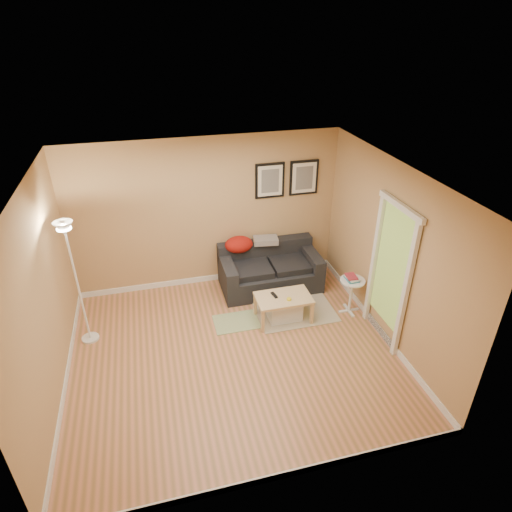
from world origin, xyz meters
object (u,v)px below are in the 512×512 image
storage_bin (284,309)px  floor_lamp (78,288)px  sofa (270,268)px  book_stack (352,278)px  side_table (351,296)px  coffee_table (283,308)px

storage_bin → floor_lamp: floor_lamp is taller
storage_bin → sofa: bearing=87.6°
book_stack → storage_bin: bearing=158.8°
storage_bin → side_table: (1.08, -0.11, 0.14)m
sofa → storage_bin: (-0.04, -0.92, -0.21)m
book_stack → side_table: bearing=-66.2°
coffee_table → storage_bin: (0.03, 0.03, -0.05)m
floor_lamp → coffee_table: bearing=-5.2°
book_stack → coffee_table: bearing=160.8°
sofa → coffee_table: bearing=-93.9°
coffee_table → book_stack: bearing=-2.5°
floor_lamp → sofa: bearing=13.0°
book_stack → floor_lamp: size_ratio=0.12×
side_table → floor_lamp: size_ratio=0.31×
floor_lamp → side_table: bearing=-4.8°
sofa → storage_bin: bearing=-92.4°
side_table → floor_lamp: bearing=175.2°
sofa → coffee_table: sofa is taller
sofa → book_stack: 1.46m
book_stack → sofa: bearing=119.1°
sofa → side_table: size_ratio=2.84×
sofa → side_table: bearing=-44.7°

